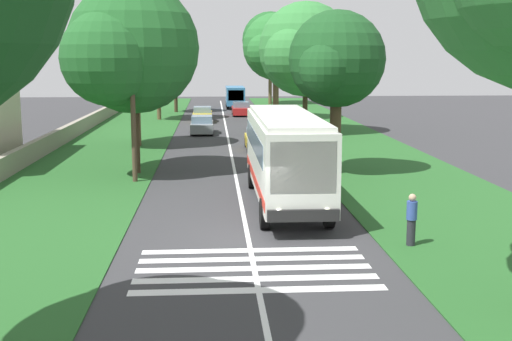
{
  "coord_description": "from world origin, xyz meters",
  "views": [
    {
      "loc": [
        -21.24,
        1.15,
        6.03
      ],
      "look_at": [
        4.25,
        -0.54,
        1.6
      ],
      "focal_mm": 46.18,
      "sensor_mm": 36.0,
      "label": 1
    }
  ],
  "objects_px": {
    "trailing_car_3": "(241,109)",
    "roadside_tree_right_2": "(269,41)",
    "trailing_minibus_0": "(235,95)",
    "roadside_tree_left_1": "(129,51)",
    "roadside_tree_right_1": "(303,52)",
    "roadside_tree_left_3": "(155,45)",
    "roadside_tree_left_0": "(133,53)",
    "roadside_tree_left_2": "(174,59)",
    "roadside_tree_right_0": "(274,49)",
    "trailing_car_1": "(202,125)",
    "trailing_car_0": "(259,140)",
    "utility_pole": "(132,91)",
    "roadside_tree_right_3": "(335,62)",
    "pedestrian": "(412,219)",
    "coach_bus": "(285,153)",
    "trailing_car_2": "(202,115)"
  },
  "relations": [
    {
      "from": "pedestrian",
      "to": "roadside_tree_left_1",
      "type": "bearing_deg",
      "value": 36.82
    },
    {
      "from": "trailing_minibus_0",
      "to": "trailing_car_0",
      "type": "bearing_deg",
      "value": -179.42
    },
    {
      "from": "trailing_car_0",
      "to": "roadside_tree_left_1",
      "type": "height_order",
      "value": "roadside_tree_left_1"
    },
    {
      "from": "roadside_tree_right_2",
      "to": "roadside_tree_right_3",
      "type": "relative_size",
      "value": 1.39
    },
    {
      "from": "coach_bus",
      "to": "roadside_tree_left_1",
      "type": "height_order",
      "value": "roadside_tree_left_1"
    },
    {
      "from": "roadside_tree_left_2",
      "to": "roadside_tree_right_1",
      "type": "bearing_deg",
      "value": -152.06
    },
    {
      "from": "roadside_tree_right_2",
      "to": "trailing_car_3",
      "type": "bearing_deg",
      "value": 164.85
    },
    {
      "from": "trailing_car_1",
      "to": "roadside_tree_left_0",
      "type": "height_order",
      "value": "roadside_tree_left_0"
    },
    {
      "from": "utility_pole",
      "to": "trailing_car_0",
      "type": "bearing_deg",
      "value": -32.11
    },
    {
      "from": "trailing_minibus_0",
      "to": "roadside_tree_left_1",
      "type": "distance_m",
      "value": 44.64
    },
    {
      "from": "roadside_tree_right_1",
      "to": "roadside_tree_left_1",
      "type": "bearing_deg",
      "value": 147.23
    },
    {
      "from": "roadside_tree_right_1",
      "to": "roadside_tree_left_3",
      "type": "bearing_deg",
      "value": 45.58
    },
    {
      "from": "roadside_tree_right_3",
      "to": "roadside_tree_right_1",
      "type": "bearing_deg",
      "value": -2.81
    },
    {
      "from": "coach_bus",
      "to": "roadside_tree_left_2",
      "type": "xyz_separation_m",
      "value": [
        46.3,
        7.01,
        3.67
      ]
    },
    {
      "from": "roadside_tree_left_0",
      "to": "roadside_tree_left_2",
      "type": "distance_m",
      "value": 27.99
    },
    {
      "from": "trailing_car_3",
      "to": "trailing_car_0",
      "type": "bearing_deg",
      "value": -179.74
    },
    {
      "from": "trailing_car_0",
      "to": "trailing_car_1",
      "type": "height_order",
      "value": "same"
    },
    {
      "from": "roadside_tree_right_2",
      "to": "utility_pole",
      "type": "distance_m",
      "value": 53.55
    },
    {
      "from": "roadside_tree_right_1",
      "to": "roadside_tree_right_3",
      "type": "height_order",
      "value": "roadside_tree_right_1"
    },
    {
      "from": "coach_bus",
      "to": "roadside_tree_right_2",
      "type": "relative_size",
      "value": 0.96
    },
    {
      "from": "roadside_tree_right_1",
      "to": "coach_bus",
      "type": "bearing_deg",
      "value": 170.58
    },
    {
      "from": "trailing_minibus_0",
      "to": "utility_pole",
      "type": "height_order",
      "value": "utility_pole"
    },
    {
      "from": "roadside_tree_left_1",
      "to": "utility_pole",
      "type": "bearing_deg",
      "value": -170.36
    },
    {
      "from": "roadside_tree_right_0",
      "to": "trailing_car_1",
      "type": "bearing_deg",
      "value": 150.01
    },
    {
      "from": "roadside_tree_left_0",
      "to": "roadside_tree_right_3",
      "type": "xyz_separation_m",
      "value": [
        -11.27,
        -11.47,
        -0.47
      ]
    },
    {
      "from": "roadside_tree_left_1",
      "to": "roadside_tree_right_2",
      "type": "distance_m",
      "value": 51.26
    },
    {
      "from": "roadside_tree_left_1",
      "to": "roadside_tree_right_2",
      "type": "xyz_separation_m",
      "value": [
        49.94,
        -11.43,
        1.62
      ]
    },
    {
      "from": "coach_bus",
      "to": "trailing_car_0",
      "type": "bearing_deg",
      "value": -0.39
    },
    {
      "from": "roadside_tree_right_1",
      "to": "utility_pole",
      "type": "relative_size",
      "value": 1.21
    },
    {
      "from": "roadside_tree_left_2",
      "to": "roadside_tree_left_0",
      "type": "bearing_deg",
      "value": 177.61
    },
    {
      "from": "trailing_car_2",
      "to": "trailing_car_3",
      "type": "bearing_deg",
      "value": -31.03
    },
    {
      "from": "trailing_car_0",
      "to": "roadside_tree_left_3",
      "type": "bearing_deg",
      "value": 21.57
    },
    {
      "from": "trailing_car_0",
      "to": "utility_pole",
      "type": "distance_m",
      "value": 13.43
    },
    {
      "from": "trailing_car_3",
      "to": "roadside_tree_right_2",
      "type": "relative_size",
      "value": 0.37
    },
    {
      "from": "roadside_tree_left_0",
      "to": "roadside_tree_left_2",
      "type": "height_order",
      "value": "roadside_tree_left_0"
    },
    {
      "from": "coach_bus",
      "to": "utility_pole",
      "type": "xyz_separation_m",
      "value": [
        5.26,
        6.74,
        2.27
      ]
    },
    {
      "from": "trailing_minibus_0",
      "to": "roadside_tree_left_2",
      "type": "height_order",
      "value": "roadside_tree_left_2"
    },
    {
      "from": "coach_bus",
      "to": "trailing_car_1",
      "type": "xyz_separation_m",
      "value": [
        25.63,
        3.78,
        -1.48
      ]
    },
    {
      "from": "roadside_tree_right_2",
      "to": "trailing_car_0",
      "type": "bearing_deg",
      "value": 174.23
    },
    {
      "from": "roadside_tree_left_0",
      "to": "pedestrian",
      "type": "distance_m",
      "value": 27.85
    },
    {
      "from": "trailing_car_1",
      "to": "roadside_tree_left_2",
      "type": "height_order",
      "value": "roadside_tree_left_2"
    },
    {
      "from": "roadside_tree_left_0",
      "to": "roadside_tree_left_1",
      "type": "bearing_deg",
      "value": -174.46
    },
    {
      "from": "trailing_car_0",
      "to": "trailing_car_3",
      "type": "bearing_deg",
      "value": 0.26
    },
    {
      "from": "trailing_car_3",
      "to": "roadside_tree_left_2",
      "type": "distance_m",
      "value": 9.85
    },
    {
      "from": "trailing_car_0",
      "to": "trailing_minibus_0",
      "type": "bearing_deg",
      "value": 0.58
    },
    {
      "from": "utility_pole",
      "to": "pedestrian",
      "type": "distance_m",
      "value": 15.86
    },
    {
      "from": "trailing_car_3",
      "to": "pedestrian",
      "type": "distance_m",
      "value": 48.24
    },
    {
      "from": "pedestrian",
      "to": "coach_bus",
      "type": "bearing_deg",
      "value": 27.63
    },
    {
      "from": "roadside_tree_left_1",
      "to": "roadside_tree_right_0",
      "type": "height_order",
      "value": "roadside_tree_right_0"
    },
    {
      "from": "trailing_car_0",
      "to": "roadside_tree_right_3",
      "type": "distance_m",
      "value": 10.92
    }
  ]
}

